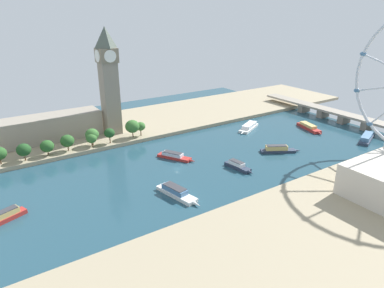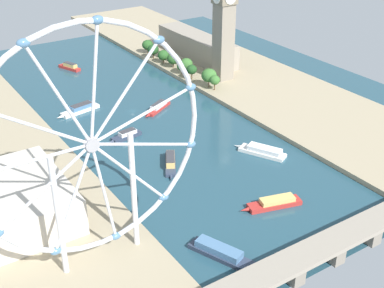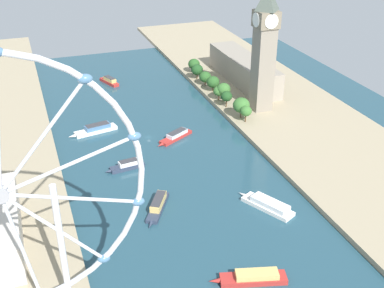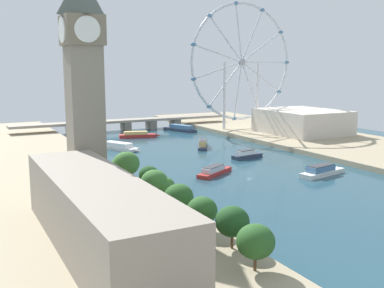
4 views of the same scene
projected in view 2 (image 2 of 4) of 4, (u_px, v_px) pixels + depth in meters
ground_plane at (133, 111)px, 362.92m from camera, size 377.06×377.06×0.00m
riverbank_left at (249, 80)px, 412.45m from camera, size 90.00×520.00×3.00m
clock_tower at (224, 22)px, 390.20m from camera, size 15.49×15.49×85.68m
parliament_block at (197, 46)px, 452.34m from camera, size 22.00×92.66×19.99m
tree_row_embankment at (179, 62)px, 422.30m from camera, size 12.71×112.54×14.50m
ferris_wheel at (92, 146)px, 197.60m from camera, size 97.18×3.20×102.56m
riverside_hall at (9, 203)px, 242.47m from camera, size 51.96×61.43×18.07m
river_bridge at (331, 245)px, 223.86m from camera, size 189.06×13.90×9.30m
tour_boat_0 at (126, 135)px, 325.77m from camera, size 23.61×7.95×5.20m
tour_boat_1 at (170, 162)px, 295.84m from camera, size 18.78×28.42×5.50m
tour_boat_2 at (69, 67)px, 437.38m from camera, size 12.61×24.87×5.72m
tour_boat_3 at (80, 109)px, 361.05m from camera, size 33.11×12.57×5.46m
tour_boat_4 at (274, 203)px, 260.28m from camera, size 32.41×14.04×4.74m
tour_boat_5 at (221, 253)px, 226.16m from camera, size 18.51×36.02×5.37m
tour_boat_6 at (263, 151)px, 307.71m from camera, size 19.96×31.47×4.85m
tour_boat_7 at (158, 107)px, 364.38m from camera, size 27.58×18.28×4.69m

